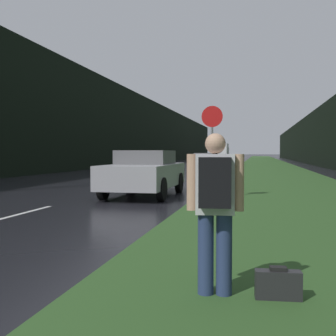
% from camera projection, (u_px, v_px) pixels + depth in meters
% --- Properties ---
extents(grass_verge, '(6.00, 240.00, 0.02)m').
position_uv_depth(grass_verge, '(269.00, 168.00, 39.57)').
color(grass_verge, '#2D5123').
rests_on(grass_verge, ground_plane).
extents(lane_stripe_b, '(0.12, 3.00, 0.01)m').
position_uv_depth(lane_stripe_b, '(19.00, 214.00, 9.92)').
color(lane_stripe_b, silver).
rests_on(lane_stripe_b, ground_plane).
extents(lane_stripe_c, '(0.12, 3.00, 0.01)m').
position_uv_depth(lane_stripe_c, '(116.00, 189.00, 16.76)').
color(lane_stripe_c, silver).
rests_on(lane_stripe_c, ground_plane).
extents(lane_stripe_d, '(0.12, 3.00, 0.01)m').
position_uv_depth(lane_stripe_d, '(157.00, 178.00, 23.60)').
color(lane_stripe_d, silver).
rests_on(lane_stripe_d, ground_plane).
extents(treeline_far_side, '(2.00, 140.00, 8.53)m').
position_uv_depth(treeline_far_side, '(135.00, 130.00, 52.54)').
color(treeline_far_side, black).
rests_on(treeline_far_side, ground_plane).
extents(treeline_near_side, '(2.00, 140.00, 6.11)m').
position_uv_depth(treeline_near_side, '(321.00, 138.00, 47.98)').
color(treeline_near_side, black).
rests_on(treeline_near_side, ground_plane).
extents(stop_sign, '(0.65, 0.07, 2.89)m').
position_uv_depth(stop_sign, '(212.00, 143.00, 12.93)').
color(stop_sign, slate).
rests_on(stop_sign, ground_plane).
extents(hitchhiker_with_backpack, '(0.57, 0.43, 1.66)m').
position_uv_depth(hitchhiker_with_backpack, '(215.00, 203.00, 4.21)').
color(hitchhiker_with_backpack, navy).
rests_on(hitchhiker_with_backpack, ground_plane).
extents(suitcase, '(0.46, 0.18, 0.34)m').
position_uv_depth(suitcase, '(278.00, 285.00, 4.14)').
color(suitcase, '#232326').
rests_on(suitcase, ground_plane).
extents(car_passing_near, '(2.05, 4.59, 1.53)m').
position_uv_depth(car_passing_near, '(145.00, 172.00, 14.14)').
color(car_passing_near, '#9E9EA3').
rests_on(car_passing_near, ground_plane).
extents(car_passing_far, '(1.92, 4.38, 1.41)m').
position_uv_depth(car_passing_far, '(206.00, 162.00, 30.79)').
color(car_passing_far, '#9E9EA3').
rests_on(car_passing_far, ground_plane).
extents(delivery_truck, '(2.55, 8.41, 3.28)m').
position_uv_depth(delivery_truck, '(222.00, 151.00, 88.71)').
color(delivery_truck, gray).
rests_on(delivery_truck, ground_plane).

